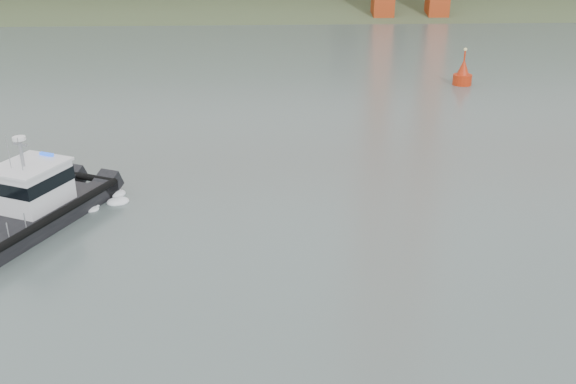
% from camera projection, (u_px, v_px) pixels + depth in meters
% --- Properties ---
extents(ground, '(400.00, 400.00, 0.00)m').
position_uv_depth(ground, '(269.00, 318.00, 24.16)').
color(ground, '#4F5E5A').
rests_on(ground, ground).
extents(patrol_boat, '(7.15, 10.13, 4.64)m').
position_uv_depth(patrol_boat, '(30.00, 202.00, 31.10)').
color(patrol_boat, black).
rests_on(patrol_boat, ground).
extents(nav_buoy, '(1.67, 1.67, 3.49)m').
position_uv_depth(nav_buoy, '(463.00, 75.00, 57.26)').
color(nav_buoy, '#B8290C').
rests_on(nav_buoy, ground).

